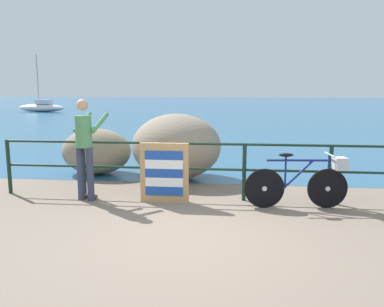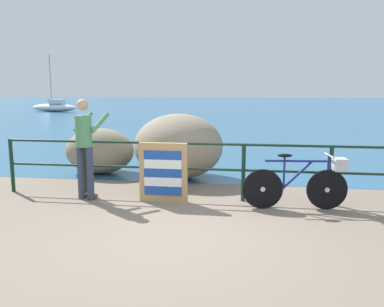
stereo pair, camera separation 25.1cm
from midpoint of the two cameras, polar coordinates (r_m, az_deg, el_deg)
The scene contains 9 objects.
ground_plane at distance 25.04m, azimuth 6.81°, elevation 4.70°, with size 120.00×120.00×0.10m, color #756656.
sea_surface at distance 52.94m, azimuth 7.70°, elevation 7.14°, with size 120.00×90.00×0.01m, color #285B7F.
promenade_railing at distance 6.90m, azimuth 2.50°, elevation -1.56°, with size 7.37×0.07×1.02m.
bicycle at distance 6.66m, azimuth 17.11°, elevation -3.91°, with size 1.69×0.48×0.92m.
person_at_railing at distance 7.08m, azimuth -14.37°, elevation 1.33°, with size 0.55×0.67×1.78m.
folded_deckchair_stack at distance 6.78m, azimuth -3.15°, elevation -2.80°, with size 0.84×0.10×1.04m.
breakwater_boulder_main at distance 8.54m, azimuth -1.15°, elevation 1.05°, with size 1.94×1.76×1.42m.
breakwater_boulder_left at distance 9.33m, azimuth -12.54°, elevation 0.39°, with size 1.61×1.21×1.06m.
sailboat at distance 36.81m, azimuth -19.27°, elevation 6.44°, with size 4.53×1.84×4.90m.
Camera 2 is at (0.82, -4.94, 1.94)m, focal length 36.57 mm.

